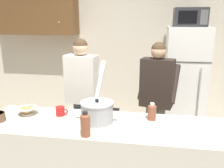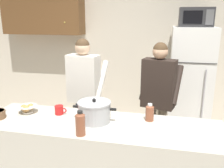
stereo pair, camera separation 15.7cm
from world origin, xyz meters
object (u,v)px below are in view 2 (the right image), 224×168
(coffee_mug, at_px, (59,110))
(bottle_mid_counter, at_px, (80,123))
(microwave, at_px, (196,17))
(bread_bowl, at_px, (27,108))
(refrigerator, at_px, (190,83))
(cooking_pot, at_px, (94,111))
(person_by_sink, at_px, (158,90))
(person_near_pot, at_px, (84,85))
(bottle_near_edge, at_px, (150,112))

(coffee_mug, relative_size, bottle_mid_counter, 0.57)
(microwave, xyz_separation_m, bread_bowl, (-1.83, -1.73, -0.94))
(bread_bowl, relative_size, bottle_mid_counter, 0.90)
(refrigerator, distance_m, cooking_pot, 2.10)
(cooking_pot, relative_size, coffee_mug, 3.35)
(person_by_sink, bearing_deg, refrigerator, 62.66)
(refrigerator, distance_m, person_near_pot, 1.75)
(refrigerator, relative_size, bottle_mid_counter, 7.74)
(refrigerator, xyz_separation_m, person_near_pot, (-1.45, -0.97, 0.15))
(person_near_pot, bearing_deg, bread_bowl, -115.71)
(bottle_near_edge, height_order, bottle_mid_counter, bottle_mid_counter)
(microwave, relative_size, bottle_near_edge, 2.70)
(person_by_sink, bearing_deg, bottle_mid_counter, -117.63)
(refrigerator, height_order, bottle_near_edge, refrigerator)
(person_near_pot, height_order, coffee_mug, person_near_pot)
(person_by_sink, bearing_deg, person_near_pot, -176.39)
(person_by_sink, height_order, bottle_mid_counter, person_by_sink)
(coffee_mug, height_order, bottle_near_edge, bottle_near_edge)
(microwave, relative_size, person_by_sink, 0.30)
(microwave, height_order, person_near_pot, microwave)
(microwave, xyz_separation_m, cooking_pot, (-1.06, -1.78, -0.89))
(person_by_sink, distance_m, coffee_mug, 1.29)
(refrigerator, bearing_deg, microwave, -89.93)
(refrigerator, relative_size, bread_bowl, 8.62)
(bread_bowl, bearing_deg, bottle_mid_counter, -26.14)
(refrigerator, height_order, bottle_mid_counter, refrigerator)
(bottle_near_edge, bearing_deg, cooking_pot, -166.66)
(refrigerator, height_order, person_by_sink, refrigerator)
(cooking_pot, xyz_separation_m, bottle_mid_counter, (-0.04, -0.31, 0.01))
(bottle_near_edge, bearing_deg, person_by_sink, 85.49)
(person_by_sink, xyz_separation_m, cooking_pot, (-0.59, -0.89, 0.01))
(microwave, distance_m, bread_bowl, 2.69)
(microwave, bearing_deg, person_near_pot, -146.77)
(refrigerator, xyz_separation_m, microwave, (0.00, -0.02, 1.03))
(refrigerator, height_order, coffee_mug, refrigerator)
(bottle_mid_counter, bearing_deg, person_by_sink, 62.37)
(person_near_pot, distance_m, coffee_mug, 0.74)
(microwave, relative_size, bottle_mid_counter, 2.10)
(person_near_pot, bearing_deg, cooking_pot, -64.99)
(person_near_pot, relative_size, cooking_pot, 3.77)
(cooking_pot, bearing_deg, microwave, 59.09)
(person_by_sink, height_order, bread_bowl, person_by_sink)
(coffee_mug, xyz_separation_m, bread_bowl, (-0.35, -0.04, 0.00))
(cooking_pot, xyz_separation_m, bottle_near_edge, (0.53, 0.13, -0.01))
(cooking_pot, xyz_separation_m, coffee_mug, (-0.41, 0.09, -0.05))
(person_near_pot, distance_m, cooking_pot, 0.91)
(microwave, relative_size, coffee_mug, 3.66)
(refrigerator, relative_size, microwave, 3.69)
(cooking_pot, relative_size, bottle_near_edge, 2.47)
(person_by_sink, distance_m, cooking_pot, 1.07)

